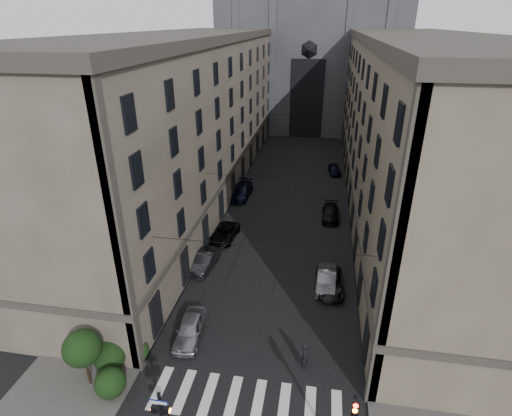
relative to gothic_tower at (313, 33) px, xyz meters
The scene contains 17 objects.
sidewalk_left 44.07m from the gothic_tower, 105.08° to the right, with size 7.00×80.00×0.15m, color #383533.
sidewalk_right 44.07m from the gothic_tower, 74.92° to the right, with size 7.00×80.00×0.15m, color #383533.
zebra_crossing 72.18m from the gothic_tower, 90.00° to the right, with size 11.00×3.20×0.01m, color beige.
building_left 42.07m from the gothic_tower, 109.04° to the right, with size 13.60×60.60×18.85m.
building_right 42.07m from the gothic_tower, 70.96° to the right, with size 13.60×60.60×18.85m.
gothic_tower is the anchor object (origin of this frame).
shrub_cluster 72.29m from the gothic_tower, 97.11° to the right, with size 3.90×4.40×3.90m.
tram_wires 40.72m from the gothic_tower, 90.00° to the right, with size 14.00×60.00×0.43m.
car_left_near 67.91m from the gothic_tower, 94.16° to the right, with size 1.74×4.33×1.48m, color gray.
car_left_midnear 59.80m from the gothic_tower, 96.21° to the right, with size 1.51×4.32×1.42m, color black.
car_left_midfar 54.74m from the gothic_tower, 96.31° to the right, with size 2.14×4.63×1.29m, color black.
car_left_far 44.74m from the gothic_tower, 98.62° to the right, with size 2.24×5.51×1.60m, color black.
car_right_near 60.65m from the gothic_tower, 85.56° to the right, with size 1.51×4.34×1.43m, color slate.
car_right_midnear 60.97m from the gothic_tower, 85.30° to the right, with size 2.12×4.61×1.28m, color black.
car_right_midfar 48.56m from the gothic_tower, 83.88° to the right, with size 1.86×4.57×1.33m, color black.
car_right_far 35.33m from the gothic_tower, 79.94° to the right, with size 1.54×3.84×1.31m, color black.
pedestrian 69.11m from the gothic_tower, 87.22° to the right, with size 0.73×0.48×1.99m, color black.
Camera 1 is at (3.33, -10.96, 20.09)m, focal length 28.00 mm.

